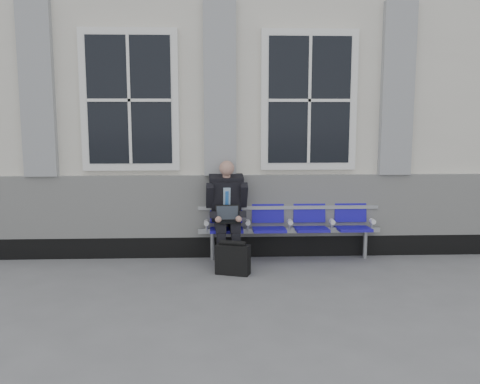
{
  "coord_description": "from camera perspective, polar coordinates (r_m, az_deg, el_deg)",
  "views": [
    {
      "loc": [
        -0.95,
        -6.11,
        2.09
      ],
      "look_at": [
        -0.64,
        0.9,
        1.04
      ],
      "focal_mm": 40.0,
      "sensor_mm": 36.0,
      "label": 1
    }
  ],
  "objects": [
    {
      "name": "briefcase",
      "position": [
        6.98,
        -0.77,
        -7.13
      ],
      "size": [
        0.47,
        0.31,
        0.45
      ],
      "color": "black",
      "rests_on": "ground"
    },
    {
      "name": "station_building",
      "position": [
        9.63,
        3.09,
        9.32
      ],
      "size": [
        14.4,
        4.4,
        4.49
      ],
      "color": "silver",
      "rests_on": "ground"
    },
    {
      "name": "bench",
      "position": [
        7.66,
        5.29,
        -3.08
      ],
      "size": [
        2.6,
        0.47,
        0.91
      ],
      "color": "#9EA0A3",
      "rests_on": "ground"
    },
    {
      "name": "ground",
      "position": [
        6.53,
        6.1,
        -10.19
      ],
      "size": [
        70.0,
        70.0,
        0.0
      ],
      "primitive_type": "plane",
      "color": "slate",
      "rests_on": "ground"
    },
    {
      "name": "businessman",
      "position": [
        7.42,
        -1.41,
        -1.7
      ],
      "size": [
        0.59,
        0.79,
        1.43
      ],
      "color": "black",
      "rests_on": "ground"
    }
  ]
}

